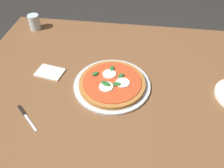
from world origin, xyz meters
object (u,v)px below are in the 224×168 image
object	(u,v)px
glass_cup	(34,22)
knife	(25,115)
pizza	(112,83)
napkin	(50,72)
dining_table	(126,92)
serving_tray	(112,85)

from	to	relation	value
glass_cup	knife	bearing A→B (deg)	-72.33
pizza	napkin	xyz separation A→B (m)	(-0.31, 0.05, -0.02)
dining_table	glass_cup	xyz separation A→B (m)	(-0.60, 0.38, 0.13)
dining_table	napkin	xyz separation A→B (m)	(-0.38, -0.01, 0.09)
dining_table	serving_tray	xyz separation A→B (m)	(-0.07, -0.05, 0.09)
serving_tray	glass_cup	bearing A→B (deg)	141.23
pizza	napkin	world-z (taller)	pizza
serving_tray	napkin	world-z (taller)	serving_tray
serving_tray	glass_cup	distance (m)	0.69
napkin	knife	distance (m)	0.26
serving_tray	knife	size ratio (longest dim) A/B	2.76
knife	napkin	bearing A→B (deg)	86.29
dining_table	glass_cup	world-z (taller)	glass_cup
glass_cup	serving_tray	bearing A→B (deg)	-38.77
dining_table	serving_tray	distance (m)	0.13
serving_tray	knife	bearing A→B (deg)	-146.79
serving_tray	pizza	xyz separation A→B (m)	(0.00, -0.01, 0.02)
pizza	glass_cup	xyz separation A→B (m)	(-0.54, 0.44, 0.02)
napkin	knife	bearing A→B (deg)	-93.71
serving_tray	pizza	world-z (taller)	pizza
dining_table	glass_cup	bearing A→B (deg)	147.86
glass_cup	napkin	bearing A→B (deg)	-59.98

